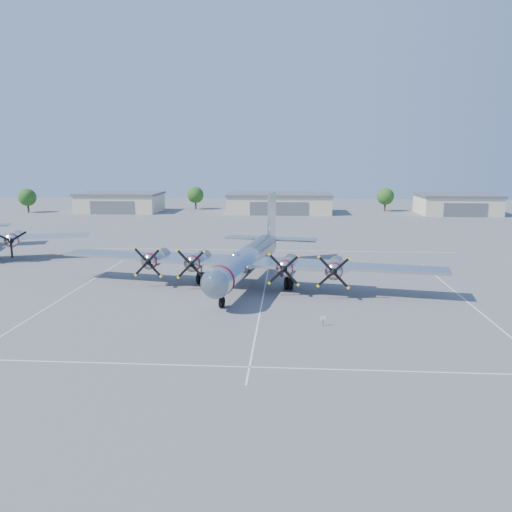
# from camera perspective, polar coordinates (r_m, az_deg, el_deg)

# --- Properties ---
(ground) EXTENTS (260.00, 260.00, 0.00)m
(ground) POSITION_cam_1_polar(r_m,az_deg,el_deg) (58.52, 0.98, -3.86)
(ground) COLOR #5E5E61
(ground) RESTS_ON ground
(parking_lines) EXTENTS (60.00, 50.08, 0.01)m
(parking_lines) POSITION_cam_1_polar(r_m,az_deg,el_deg) (56.83, 0.89, -4.32)
(parking_lines) COLOR silver
(parking_lines) RESTS_ON ground
(hangar_west) EXTENTS (22.60, 14.60, 5.40)m
(hangar_west) POSITION_cam_1_polar(r_m,az_deg,el_deg) (146.95, -15.23, 5.97)
(hangar_west) COLOR beige
(hangar_west) RESTS_ON ground
(hangar_center) EXTENTS (28.60, 14.60, 5.40)m
(hangar_center) POSITION_cam_1_polar(r_m,az_deg,el_deg) (138.99, 2.69, 6.07)
(hangar_center) COLOR beige
(hangar_center) RESTS_ON ground
(hangar_east) EXTENTS (20.60, 14.60, 5.40)m
(hangar_east) POSITION_cam_1_polar(r_m,az_deg,el_deg) (146.12, 21.96, 5.52)
(hangar_east) COLOR beige
(hangar_east) RESTS_ON ground
(tree_far_west) EXTENTS (4.80, 4.80, 6.64)m
(tree_far_west) POSITION_cam_1_polar(r_m,az_deg,el_deg) (153.27, -24.67, 6.11)
(tree_far_west) COLOR #382619
(tree_far_west) RESTS_ON ground
(tree_west) EXTENTS (4.80, 4.80, 6.64)m
(tree_west) POSITION_cam_1_polar(r_m,az_deg,el_deg) (149.45, -6.93, 6.94)
(tree_west) COLOR #382619
(tree_west) RESTS_ON ground
(tree_east) EXTENTS (4.80, 4.80, 6.64)m
(tree_east) POSITION_cam_1_polar(r_m,az_deg,el_deg) (147.38, 14.57, 6.61)
(tree_east) COLOR #382619
(tree_east) RESTS_ON ground
(main_bomber_b29) EXTENTS (50.83, 39.04, 10.18)m
(main_bomber_b29) POSITION_cam_1_polar(r_m,az_deg,el_deg) (61.77, -0.86, -3.05)
(main_bomber_b29) COLOR silver
(main_bomber_b29) RESTS_ON ground
(info_placard) EXTENTS (0.50, 0.06, 0.94)m
(info_placard) POSITION_cam_1_polar(r_m,az_deg,el_deg) (46.52, 7.69, -7.14)
(info_placard) COLOR black
(info_placard) RESTS_ON ground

